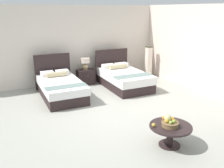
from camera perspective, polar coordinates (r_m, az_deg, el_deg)
The scene contains 12 objects.
ground_plane at distance 6.50m, azimuth 1.85°, elevation -6.37°, with size 9.65×9.93×0.02m, color #A09F94.
wall_back at distance 8.96m, azimuth -7.78°, elevation 9.09°, with size 9.65×0.12×2.71m, color beige.
wall_side_right at distance 8.23m, azimuth 19.62°, elevation 7.56°, with size 0.12×5.53×2.71m, color beige.
bed_near_window at distance 7.61m, azimuth -11.87°, elevation -0.75°, with size 1.20×2.13×1.16m.
bed_near_corner at distance 8.37m, azimuth 2.67°, elevation 1.34°, with size 1.29×2.09×1.17m.
nightstand at distance 8.75m, azimuth -6.10°, elevation 1.67°, with size 0.59×0.42×0.53m.
table_lamp at distance 8.65m, azimuth -6.26°, elevation 5.05°, with size 0.32×0.32×0.41m.
coffee_table at distance 4.96m, azimuth 13.37°, elevation -10.45°, with size 0.81×0.81×0.43m.
fruit_bowl at distance 4.85m, azimuth 13.23°, elevation -8.64°, with size 0.33×0.33×0.22m.
loose_apple at distance 4.78m, azimuth 9.63°, elevation -9.35°, with size 0.07×0.07×0.07m.
loose_orange at distance 5.11m, azimuth 11.92°, elevation -7.69°, with size 0.08×0.08×0.08m.
floor_lamp_corner at distance 9.67m, azimuth 8.44°, elevation 5.07°, with size 0.24×0.24×1.20m.
Camera 1 is at (-2.84, -5.25, 2.57)m, focal length 39.44 mm.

